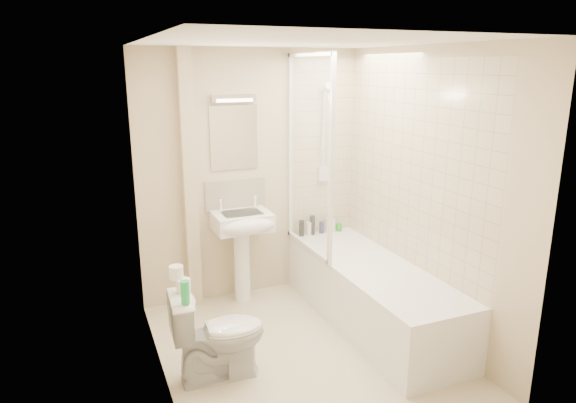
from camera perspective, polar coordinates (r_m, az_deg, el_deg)
name	(u,v)px	position (r m, az deg, el deg)	size (l,w,h in m)	color
floor	(303,350)	(4.34, 1.72, -16.16)	(2.50, 2.50, 0.00)	beige
wall_back	(252,176)	(4.99, -4.07, 2.86)	(2.20, 0.02, 2.40)	beige
wall_left	(156,225)	(3.57, -14.47, -2.53)	(0.02, 2.50, 2.40)	beige
wall_right	(425,194)	(4.42, 14.98, 0.78)	(0.02, 2.50, 2.40)	beige
ceiling	(306,41)	(3.72, 2.02, 17.36)	(2.20, 2.50, 0.02)	white
tile_back	(322,148)	(5.22, 3.79, 5.91)	(0.70, 0.01, 1.75)	beige
tile_right	(411,164)	(4.52, 13.52, 4.11)	(0.01, 2.10, 1.75)	beige
pipe_boxing	(189,183)	(4.78, -10.90, 2.08)	(0.12, 0.12, 2.40)	beige
splashback	(235,195)	(4.97, -5.86, 0.75)	(0.60, 0.01, 0.30)	beige
mirror	(234,138)	(4.87, -6.03, 7.04)	(0.46, 0.01, 0.60)	white
strip_light	(234,98)	(4.81, -6.07, 11.38)	(0.42, 0.07, 0.07)	silver
bathtub	(371,292)	(4.68, 9.26, -9.93)	(0.70, 2.10, 0.55)	white
shower_screen	(309,155)	(4.68, 2.32, 5.18)	(0.04, 0.92, 1.80)	white
shower_fixture	(324,137)	(5.17, 4.02, 7.16)	(0.10, 0.16, 0.99)	white
pedestal_sink	(243,232)	(4.85, -4.99, -3.40)	(0.53, 0.49, 1.03)	white
bottle_black_a	(302,228)	(5.23, 1.52, -2.99)	(0.05, 0.05, 0.16)	black
bottle_white_a	(309,229)	(5.27, 2.31, -3.02)	(0.06, 0.06, 0.14)	white
bottle_black_b	(312,225)	(5.28, 2.71, -2.65)	(0.06, 0.06, 0.20)	black
bottle_blue	(321,227)	(5.33, 3.74, -2.88)	(0.05, 0.05, 0.13)	#121552
bottle_cream	(328,225)	(5.36, 4.50, -2.62)	(0.06, 0.06, 0.16)	beige
bottle_white_b	(332,225)	(5.38, 4.94, -2.67)	(0.06, 0.06, 0.14)	white
bottle_green	(339,227)	(5.43, 5.69, -2.86)	(0.06, 0.06, 0.08)	green
toilet	(218,334)	(3.90, -7.74, -14.35)	(0.69, 0.42, 0.69)	white
toilet_roll_lower	(183,286)	(3.74, -11.55, -9.15)	(0.10, 0.10, 0.10)	white
toilet_roll_upper	(176,272)	(3.72, -12.32, -7.69)	(0.10, 0.10, 0.09)	white
green_bottle	(185,292)	(3.55, -11.37, -9.87)	(0.06, 0.06, 0.16)	green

